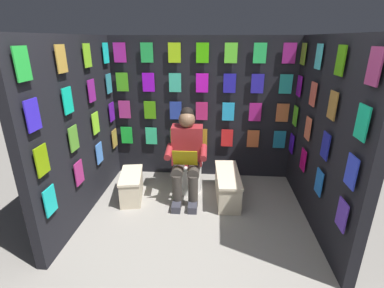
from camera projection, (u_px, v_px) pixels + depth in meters
ground_plane at (188, 280)px, 2.49m from camera, size 30.00×30.00×0.00m
display_wall_back at (202, 109)px, 4.12m from camera, size 2.71×0.14×2.04m
display_wall_left at (324, 136)px, 3.00m from camera, size 0.14×2.09×2.04m
display_wall_right at (79, 130)px, 3.21m from camera, size 0.14×2.09×2.04m
toilet at (188, 166)px, 3.93m from camera, size 0.41×0.56×0.77m
person_reading at (187, 154)px, 3.62m from camera, size 0.53×0.69×1.19m
comic_longbox_near at (227, 186)px, 3.69m from camera, size 0.34×0.84×0.37m
comic_longbox_far at (132, 186)px, 3.72m from camera, size 0.37×0.64×0.35m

